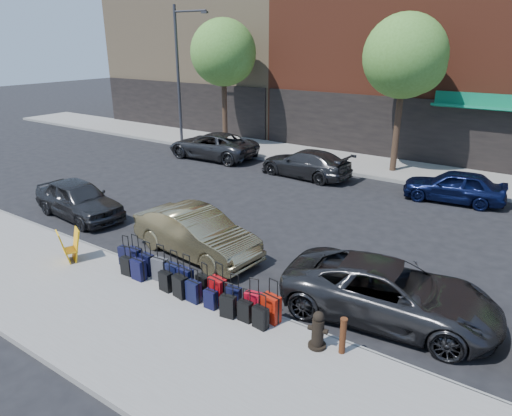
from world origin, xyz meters
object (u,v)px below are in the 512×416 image
Objects in this scene: suitcase_front_5 at (186,279)px; tree_center at (408,59)px; streetlight at (180,67)px; car_near_1 at (196,233)px; fire_hydrant at (318,331)px; car_near_0 at (79,199)px; car_far_1 at (305,163)px; tree_left at (225,55)px; car_far_2 at (454,186)px; bollard at (343,335)px; car_near_2 at (390,292)px; car_far_0 at (212,145)px; display_rack at (70,246)px.

tree_center is at bearing 90.15° from suitcase_front_5.
streetlight is 16.77m from car_near_1.
fire_hydrant is (3.86, -0.15, 0.08)m from suitcase_front_5.
suitcase_front_5 is 0.24× the size of car_near_0.
car_far_1 is (-1.35, 9.38, -0.05)m from car_near_1.
car_near_1 is at bearing -55.73° from tree_left.
fire_hydrant is at bearing -7.90° from car_far_2.
bollard is 13.41m from car_far_1.
car_near_0 is at bearing 83.52° from car_near_2.
car_near_2 is 16.54m from car_far_0.
car_near_1 reaches higher than car_near_2.
car_near_1 is 0.87× the size of car_near_2.
tree_center is 15.62m from fire_hydrant.
bollard is 0.19× the size of car_near_1.
tree_left is 8.88× the size of bollard.
car_near_0 is (2.72, -12.43, -4.71)m from tree_left.
bollard is 0.21× the size of car_far_2.
tree_center is 15.61m from bollard.
suitcase_front_5 is 0.22× the size of car_far_1.
tree_left is 1.00× the size of tree_center.
car_near_2 is at bearing 60.57° from fire_hydrant.
car_near_2 is (3.94, -12.38, -4.72)m from tree_center.
car_near_1 is 6.01m from car_near_2.
car_far_1 reaches higher than display_rack.
car_near_1 is 9.47m from car_far_1.
car_far_1 is (6.03, -0.33, -0.06)m from car_far_0.
streetlight is 17.32m from car_far_2.
car_far_1 is at bearing -19.44° from car_near_0.
car_far_1 is at bearing 110.48° from fire_hydrant.
tree_left is 7.27× the size of suitcase_front_5.
streetlight is 1.56× the size of car_far_0.
streetlight reaches higher than bollard.
tree_left is 18.07m from suitcase_front_5.
car_near_0 is at bearing 96.36° from car_near_1.
car_far_2 reaches higher than car_far_1.
car_near_1 is 10.99m from car_far_2.
car_far_2 reaches higher than display_rack.
tree_left is 1.42× the size of car_far_0.
car_far_0 is at bearing -164.22° from tree_center.
suitcase_front_5 is at bearing -46.96° from streetlight.
streetlight is 2.05× the size of car_far_2.
display_rack reaches higher than fire_hydrant.
suitcase_front_5 is at bearing -92.77° from tree_center.
car_near_2 is at bearing 51.07° from car_far_0.
car_far_2 reaches higher than fire_hydrant.
tree_center is at bearing 93.01° from fire_hydrant.
suitcase_front_5 is at bearing 33.87° from display_rack.
car_far_2 is at bearing -2.82° from car_near_2.
tree_left reaches higher than suitcase_front_5.
fire_hydrant is 0.17× the size of car_far_0.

